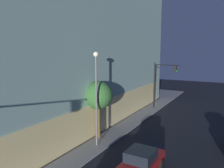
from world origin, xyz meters
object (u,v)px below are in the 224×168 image
object	(u,v)px
street_lamp_sidewalk	(96,88)
car_red	(142,161)
traffic_light_far_corner	(161,78)
sidewalk_tree	(98,96)
modern_building	(22,34)

from	to	relation	value
street_lamp_sidewalk	car_red	distance (m)	7.08
traffic_light_far_corner	car_red	size ratio (longest dim) A/B	1.64
street_lamp_sidewalk	sidewalk_tree	size ratio (longest dim) A/B	1.49
traffic_light_far_corner	sidewalk_tree	world-z (taller)	traffic_light_far_corner
modern_building	traffic_light_far_corner	xyz separation A→B (m)	(9.34, -17.61, -6.22)
modern_building	sidewalk_tree	distance (m)	17.63
street_lamp_sidewalk	sidewalk_tree	xyz separation A→B (m)	(1.62, 0.85, -1.02)
street_lamp_sidewalk	traffic_light_far_corner	bearing A→B (deg)	-3.79
traffic_light_far_corner	street_lamp_sidewalk	xyz separation A→B (m)	(-15.43, 1.02, 0.67)
traffic_light_far_corner	street_lamp_sidewalk	bearing A→B (deg)	176.21
modern_building	traffic_light_far_corner	size ratio (longest dim) A/B	4.91
traffic_light_far_corner	street_lamp_sidewalk	size ratio (longest dim) A/B	0.82
traffic_light_far_corner	car_red	distance (m)	18.46
modern_building	street_lamp_sidewalk	distance (m)	18.52
traffic_light_far_corner	street_lamp_sidewalk	world-z (taller)	street_lamp_sidewalk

